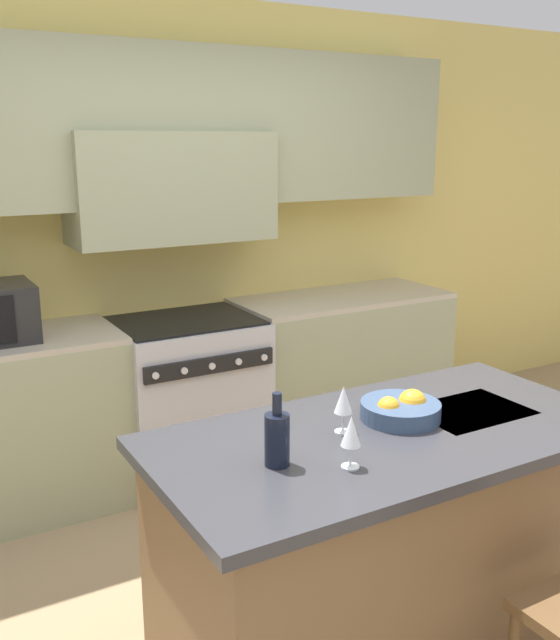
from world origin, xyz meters
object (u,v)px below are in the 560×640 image
range_stove (187,396)px  wine_glass_far (343,401)px  wine_bottle (277,438)px  fruit_bowl (401,409)px  wine_glass_near (351,433)px

range_stove → wine_glass_far: bearing=-93.4°
range_stove → wine_bottle: bearing=-103.4°
range_stove → wine_glass_far: (-0.10, -1.70, 0.55)m
wine_bottle → fruit_bowl: wine_bottle is taller
range_stove → fruit_bowl: (0.16, -1.71, 0.47)m
wine_glass_far → fruit_bowl: size_ratio=0.59×
wine_glass_far → fruit_bowl: bearing=-0.7°
range_stove → fruit_bowl: size_ratio=3.08×
range_stove → wine_glass_near: bearing=-97.0°
wine_glass_near → wine_glass_far: 0.28m
wine_bottle → wine_glass_near: wine_bottle is taller
wine_glass_near → wine_glass_far: (0.14, 0.24, 0.00)m
range_stove → wine_bottle: (-0.43, -1.81, 0.52)m
wine_bottle → wine_glass_near: (0.19, -0.13, 0.03)m
fruit_bowl → wine_glass_near: bearing=-149.2°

